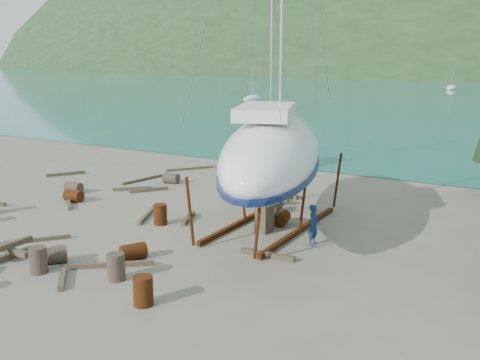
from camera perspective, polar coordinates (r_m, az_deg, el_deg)
The scene contains 37 objects.
ground at distance 21.25m, azimuth -7.28°, elevation -6.36°, with size 600.00×600.00×0.00m, color #686152.
far_house_left at distance 218.16m, azimuth 11.46°, elevation 11.67°, with size 6.60×5.60×5.60m.
far_house_center at distance 208.33m, azimuth 22.08°, elevation 10.94°, with size 6.60×5.60×5.60m.
moored_boat_left at distance 87.08m, azimuth 1.37°, elevation 8.63°, with size 2.00×5.00×6.05m.
moored_boat_far at distance 127.57m, azimuth 21.64°, elevation 9.12°, with size 2.00×5.00×6.05m.
large_sailboat_near at distance 21.83m, azimuth 3.47°, elevation 3.00°, with size 7.94×13.23×20.05m.
small_sailboat_shore at distance 33.43m, azimuth 2.97°, elevation 4.04°, with size 4.33×7.18×10.97m.
worker at distance 20.50m, azimuth 7.87°, elevation -4.77°, with size 0.58×0.38×1.59m, color navy.
drum_1 at distance 19.78m, azimuth -19.26°, elevation -7.61°, with size 0.58×0.58×0.88m, color #2D2823.
drum_2 at distance 27.71m, azimuth -17.32°, elevation -1.63°, with size 0.58×0.58×0.88m, color #602F10.
drum_4 at distance 30.31m, azimuth 4.81°, elevation 0.15°, with size 0.58×0.58×0.88m, color #602F10.
drum_5 at distance 19.10m, azimuth -20.72°, elevation -7.99°, with size 0.58×0.58×0.88m, color #2D2823.
drum_6 at distance 22.89m, azimuth 4.48°, elevation -4.10°, with size 0.58×0.58×0.88m, color #602F10.
drum_7 at distance 15.94m, azimuth -10.29°, elevation -11.55°, with size 0.58×0.58×0.88m, color #602F10.
drum_9 at distance 30.53m, azimuth -7.36°, elevation 0.18°, with size 0.58×0.58×0.88m, color #2D2823.
drum_11 at distance 24.55m, azimuth 3.58°, elevation -2.91°, with size 0.58×0.58×0.88m, color #2D2823.
drum_12 at distance 19.43m, azimuth -11.31°, elevation -7.49°, with size 0.58×0.58×0.88m, color #602F10.
drum_14 at distance 23.13m, azimuth -8.50°, elevation -3.64°, with size 0.58×0.58×0.88m, color #602F10.
drum_15 at distance 29.49m, azimuth -17.31°, elevation -0.77°, with size 0.58×0.58×0.88m, color #2D2823.
drum_17 at distance 17.80m, azimuth -13.09°, elevation -9.00°, with size 0.58×0.58×0.88m, color #2D2823.
timber_0 at distance 34.09m, azimuth -5.54°, elevation 1.20°, with size 0.14×2.91×0.14m, color brown.
timber_1 at distance 19.32m, azimuth 2.95°, elevation -7.97°, with size 0.19×2.06×0.19m, color brown.
timber_2 at distance 34.04m, azimuth -18.09°, elevation 0.63°, with size 0.19×2.28×0.19m, color brown.
timber_3 at distance 22.31m, azimuth -20.77°, elevation -5.98°, with size 0.15×2.45×0.15m, color brown.
timber_4 at distance 28.92m, azimuth -9.68°, elevation -1.04°, with size 0.17×2.08×0.17m, color brown.
timber_5 at distance 18.99m, azimuth -13.86°, elevation -8.79°, with size 0.16×3.08×0.16m, color brown.
timber_6 at distance 30.18m, azimuth 3.28°, elevation -0.26°, with size 0.19×1.97×0.19m, color brown.
timber_7 at distance 18.26m, azimuth -18.42°, elevation -9.97°, with size 0.17×1.63×0.17m, color brown.
timber_8 at distance 23.61m, azimuth -5.54°, elevation -4.09°, with size 0.19×1.74×0.19m, color brown.
timber_9 at distance 34.14m, azimuth -1.68°, elevation 1.28°, with size 0.15×2.20×0.15m, color brown.
timber_10 at distance 27.63m, azimuth 4.05°, elevation -1.55°, with size 0.16×2.65×0.16m, color brown.
timber_11 at distance 24.44m, azimuth -9.84°, elevation -3.67°, with size 0.15×2.71×0.15m, color brown.
timber_12 at distance 27.16m, azimuth -17.78°, elevation -2.41°, with size 0.17×1.98×0.17m, color brown.
timber_15 at distance 31.50m, azimuth -10.25°, elevation 0.07°, with size 0.15×3.05×0.15m, color brown.
timber_17 at distance 29.36m, azimuth -11.35°, elevation -0.90°, with size 0.16×2.12×0.16m, color brown.
timber_pile_fore at distance 20.79m, azimuth -23.29°, elevation -6.92°, with size 1.80×1.80×0.60m.
timber_pile_aft at distance 26.20m, azimuth 3.37°, elevation -1.86°, with size 1.80×1.80×0.60m.
Camera 1 is at (12.43, -15.75, 7.00)m, focal length 40.00 mm.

